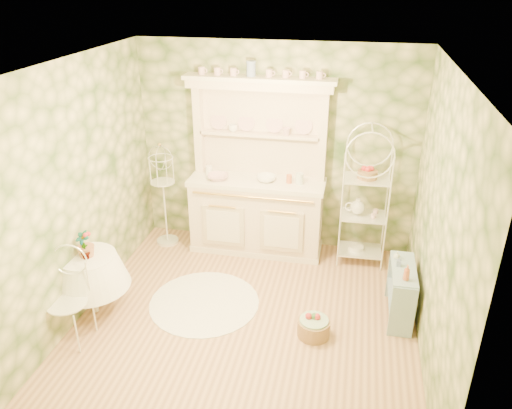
% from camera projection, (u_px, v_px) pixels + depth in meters
% --- Properties ---
extents(floor, '(3.60, 3.60, 0.00)m').
position_uv_depth(floor, '(247.00, 319.00, 5.45)').
color(floor, tan).
rests_on(floor, ground).
extents(ceiling, '(3.60, 3.60, 0.00)m').
position_uv_depth(ceiling, '(244.00, 66.00, 4.29)').
color(ceiling, white).
rests_on(ceiling, floor).
extents(wall_left, '(3.60, 3.60, 0.00)m').
position_uv_depth(wall_left, '(77.00, 192.00, 5.20)').
color(wall_left, beige).
rests_on(wall_left, floor).
extents(wall_right, '(3.60, 3.60, 0.00)m').
position_uv_depth(wall_right, '(438.00, 225.00, 4.54)').
color(wall_right, beige).
rests_on(wall_right, floor).
extents(wall_back, '(3.60, 3.60, 0.00)m').
position_uv_depth(wall_back, '(276.00, 149.00, 6.46)').
color(wall_back, beige).
rests_on(wall_back, floor).
extents(wall_front, '(3.60, 3.60, 0.00)m').
position_uv_depth(wall_front, '(185.00, 324.00, 3.27)').
color(wall_front, beige).
rests_on(wall_front, floor).
extents(kitchen_dresser, '(1.87, 0.61, 2.29)m').
position_uv_depth(kitchen_dresser, '(257.00, 170.00, 6.34)').
color(kitchen_dresser, '#F3E1CA').
rests_on(kitchen_dresser, floor).
extents(bakers_rack, '(0.61, 0.45, 1.93)m').
position_uv_depth(bakers_rack, '(366.00, 193.00, 6.13)').
color(bakers_rack, white).
rests_on(bakers_rack, floor).
extents(side_shelf, '(0.34, 0.76, 0.64)m').
position_uv_depth(side_shelf, '(401.00, 292.00, 5.36)').
color(side_shelf, '#93B1C5').
rests_on(side_shelf, floor).
extents(round_table, '(0.73, 0.73, 0.69)m').
position_uv_depth(round_table, '(92.00, 285.00, 5.42)').
color(round_table, white).
rests_on(round_table, floor).
extents(cafe_chair, '(0.50, 0.50, 0.93)m').
position_uv_depth(cafe_chair, '(67.00, 302.00, 4.95)').
color(cafe_chair, white).
rests_on(cafe_chair, floor).
extents(birdcage_stand, '(0.37, 0.37, 1.48)m').
position_uv_depth(birdcage_stand, '(164.00, 194.00, 6.66)').
color(birdcage_stand, white).
rests_on(birdcage_stand, floor).
extents(floor_basket, '(0.43, 0.43, 0.24)m').
position_uv_depth(floor_basket, '(314.00, 326.00, 5.16)').
color(floor_basket, '#9F794E').
rests_on(floor_basket, floor).
extents(lace_rug, '(1.65, 1.65, 0.01)m').
position_uv_depth(lace_rug, '(204.00, 302.00, 5.70)').
color(lace_rug, white).
rests_on(lace_rug, floor).
extents(bowl_floral, '(0.31, 0.31, 0.07)m').
position_uv_depth(bowl_floral, '(218.00, 179.00, 6.41)').
color(bowl_floral, white).
rests_on(bowl_floral, kitchen_dresser).
extents(bowl_white, '(0.32, 0.32, 0.08)m').
position_uv_depth(bowl_white, '(266.00, 181.00, 6.35)').
color(bowl_white, white).
rests_on(bowl_white, kitchen_dresser).
extents(cup_left, '(0.13, 0.13, 0.09)m').
position_uv_depth(cup_left, '(233.00, 129.00, 6.34)').
color(cup_left, white).
rests_on(cup_left, kitchen_dresser).
extents(cup_right, '(0.13, 0.13, 0.10)m').
position_uv_depth(cup_right, '(286.00, 133.00, 6.20)').
color(cup_right, white).
rests_on(cup_right, kitchen_dresser).
extents(potted_geranium, '(0.20, 0.17, 0.32)m').
position_uv_depth(potted_geranium, '(84.00, 247.00, 5.16)').
color(potted_geranium, '#3F7238').
rests_on(potted_geranium, round_table).
extents(bottle_amber, '(0.08, 0.08, 0.17)m').
position_uv_depth(bottle_amber, '(407.00, 274.00, 5.01)').
color(bottle_amber, '#C4653A').
rests_on(bottle_amber, side_shelf).
extents(bottle_blue, '(0.05, 0.05, 0.10)m').
position_uv_depth(bottle_blue, '(399.00, 263.00, 5.26)').
color(bottle_blue, '#7B8FBC').
rests_on(bottle_blue, side_shelf).
extents(bottle_glass, '(0.07, 0.07, 0.09)m').
position_uv_depth(bottle_glass, '(397.00, 256.00, 5.39)').
color(bottle_glass, silver).
rests_on(bottle_glass, side_shelf).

